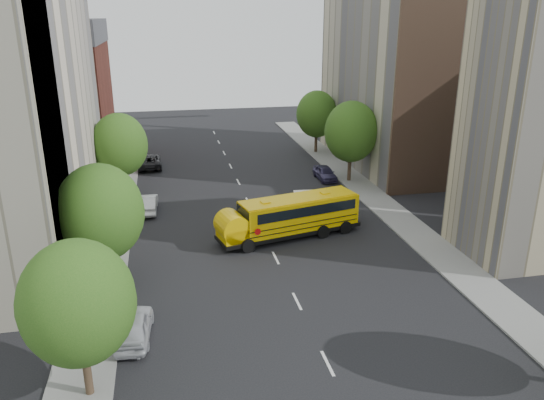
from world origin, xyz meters
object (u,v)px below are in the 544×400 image
object	(u,v)px
street_tree_0	(78,303)
parked_car_0	(134,326)
parked_car_2	(149,161)
parked_car_1	(147,203)
street_tree_2	(120,145)
safari_truck	(316,206)
street_tree_5	(317,114)
street_tree_4	(351,132)
school_bus	(288,215)
street_tree_1	(100,213)
parked_car_4	(325,173)

from	to	relation	value
street_tree_0	parked_car_0	distance (m)	5.89
parked_car_2	parked_car_1	bearing A→B (deg)	88.02
street_tree_2	safari_truck	bearing A→B (deg)	-31.39
street_tree_2	parked_car_0	xyz separation A→B (m)	(1.79, -23.97, -4.09)
street_tree_5	parked_car_0	distance (m)	41.45
street_tree_4	safari_truck	world-z (taller)	street_tree_4
street_tree_2	school_bus	size ratio (longest dim) A/B	0.67
street_tree_2	parked_car_2	xyz separation A→B (m)	(2.20, 9.31, -4.08)
safari_truck	parked_car_0	bearing A→B (deg)	-127.94
street_tree_1	street_tree_2	distance (m)	18.00
street_tree_1	parked_car_1	world-z (taller)	street_tree_1
parked_car_0	school_bus	bearing A→B (deg)	-129.18
parked_car_0	street_tree_5	bearing A→B (deg)	-114.69
parked_car_1	parked_car_4	size ratio (longest dim) A/B	1.09
street_tree_4	street_tree_5	bearing A→B (deg)	90.00
street_tree_4	safari_truck	size ratio (longest dim) A/B	1.45
street_tree_5	parked_car_2	size ratio (longest dim) A/B	1.40
safari_truck	parked_car_2	xyz separation A→B (m)	(-13.52, 18.90, -0.48)
parked_car_1	street_tree_0	bearing A→B (deg)	86.91
safari_truck	street_tree_5	bearing A→B (deg)	79.91
parked_car_1	parked_car_2	world-z (taller)	parked_car_2
school_bus	safari_truck	world-z (taller)	school_bus
street_tree_1	parked_car_2	world-z (taller)	street_tree_1
street_tree_4	parked_car_0	xyz separation A→B (m)	(-20.21, -23.97, -4.34)
street_tree_2	parked_car_4	size ratio (longest dim) A/B	1.89
street_tree_4	parked_car_0	world-z (taller)	street_tree_4
parked_car_2	parked_car_4	world-z (taller)	parked_car_2
street_tree_1	street_tree_2	world-z (taller)	street_tree_1
parked_car_0	parked_car_4	distance (m)	30.84
street_tree_1	parked_car_2	xyz separation A→B (m)	(2.20, 27.31, -4.21)
safari_truck	parked_car_0	distance (m)	20.02
street_tree_2	school_bus	distance (m)	18.15
street_tree_5	safari_truck	bearing A→B (deg)	-106.23
parked_car_2	parked_car_0	bearing A→B (deg)	87.32
street_tree_2	parked_car_4	world-z (taller)	street_tree_2
street_tree_5	parked_car_0	bearing A→B (deg)	-119.33
street_tree_5	safari_truck	distance (m)	22.75
street_tree_4	school_bus	xyz separation A→B (m)	(-9.30, -12.60, -3.32)
street_tree_1	parked_car_1	xyz separation A→B (m)	(2.20, 13.19, -4.22)
parked_car_0	parked_car_1	size ratio (longest dim) A/B	0.97
street_tree_0	street_tree_2	bearing A→B (deg)	90.00
street_tree_1	street_tree_5	distance (m)	37.20
street_tree_2	street_tree_1	bearing A→B (deg)	-90.00
parked_car_1	parked_car_2	size ratio (longest dim) A/B	0.83
street_tree_4	school_bus	world-z (taller)	street_tree_4
street_tree_0	school_bus	distance (m)	20.17
school_bus	parked_car_0	bearing A→B (deg)	-147.26
street_tree_0	street_tree_1	xyz separation A→B (m)	(0.00, 10.00, 0.31)
safari_truck	parked_car_1	bearing A→B (deg)	166.64
street_tree_4	parked_car_4	distance (m)	5.02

